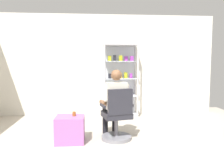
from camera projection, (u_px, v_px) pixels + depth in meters
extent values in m
plane|color=#B2A899|center=(115.00, 160.00, 3.24)|extent=(7.20, 7.20, 0.00)
cube|color=silver|center=(105.00, 65.00, 6.09)|extent=(6.00, 0.10, 2.70)
cylinder|color=#B7B7BC|center=(105.00, 81.00, 5.63)|extent=(0.05, 0.05, 1.90)
cylinder|color=#B7B7BC|center=(138.00, 81.00, 5.69)|extent=(0.05, 0.05, 1.90)
cylinder|color=#B7B7BC|center=(104.00, 80.00, 6.02)|extent=(0.05, 0.05, 1.90)
cylinder|color=#B7B7BC|center=(135.00, 80.00, 6.09)|extent=(0.05, 0.05, 1.90)
cube|color=#B7B7BC|center=(121.00, 45.00, 5.77)|extent=(0.90, 0.45, 0.04)
cube|color=#B7B7BC|center=(120.00, 115.00, 5.95)|extent=(0.90, 0.45, 0.04)
cube|color=silver|center=(119.00, 80.00, 6.07)|extent=(0.84, 0.02, 1.80)
cube|color=silver|center=(120.00, 95.00, 5.90)|extent=(0.82, 0.39, 0.02)
cube|color=#268C4C|center=(110.00, 93.00, 5.82)|extent=(0.09, 0.04, 0.12)
cube|color=gold|center=(117.00, 93.00, 5.88)|extent=(0.08, 0.05, 0.12)
cube|color=#264CB2|center=(124.00, 92.00, 5.92)|extent=(0.08, 0.05, 0.15)
cube|color=purple|center=(131.00, 92.00, 5.92)|extent=(0.08, 0.04, 0.14)
cube|color=silver|center=(120.00, 79.00, 5.85)|extent=(0.82, 0.39, 0.02)
cube|color=black|center=(110.00, 76.00, 5.78)|extent=(0.09, 0.05, 0.12)
cube|color=gold|center=(115.00, 75.00, 5.83)|extent=(0.08, 0.05, 0.16)
cube|color=gold|center=(120.00, 76.00, 5.83)|extent=(0.08, 0.04, 0.14)
cube|color=#999919|center=(126.00, 75.00, 5.89)|extent=(0.09, 0.05, 0.15)
cube|color=purple|center=(131.00, 76.00, 5.87)|extent=(0.07, 0.04, 0.13)
cube|color=silver|center=(120.00, 61.00, 5.81)|extent=(0.82, 0.39, 0.02)
cube|color=#999919|center=(109.00, 58.00, 5.76)|extent=(0.09, 0.03, 0.14)
cube|color=black|center=(115.00, 58.00, 5.79)|extent=(0.08, 0.04, 0.15)
cube|color=#999919|center=(121.00, 58.00, 5.76)|extent=(0.09, 0.06, 0.14)
cube|color=purple|center=(126.00, 59.00, 5.85)|extent=(0.09, 0.04, 0.12)
cube|color=purple|center=(132.00, 59.00, 5.78)|extent=(0.09, 0.05, 0.13)
cylinder|color=slate|center=(116.00, 137.00, 4.14)|extent=(0.56, 0.56, 0.06)
cylinder|color=slate|center=(116.00, 127.00, 4.12)|extent=(0.07, 0.07, 0.41)
cube|color=#26262D|center=(116.00, 115.00, 4.10)|extent=(0.58, 0.58, 0.10)
cube|color=#26262D|center=(120.00, 102.00, 3.87)|extent=(0.45, 0.18, 0.45)
cube|color=#26262D|center=(130.00, 104.00, 4.16)|extent=(0.11, 0.30, 0.04)
cube|color=#26262D|center=(103.00, 106.00, 4.00)|extent=(0.11, 0.30, 0.04)
cylinder|color=black|center=(118.00, 107.00, 4.31)|extent=(0.23, 0.42, 0.14)
cylinder|color=black|center=(115.00, 119.00, 4.52)|extent=(0.11, 0.11, 0.56)
cylinder|color=black|center=(108.00, 108.00, 4.25)|extent=(0.23, 0.42, 0.14)
cylinder|color=black|center=(105.00, 119.00, 4.46)|extent=(0.11, 0.11, 0.56)
cube|color=beige|center=(116.00, 96.00, 4.06)|extent=(0.40, 0.30, 0.50)
sphere|color=brown|center=(116.00, 75.00, 4.03)|extent=(0.20, 0.20, 0.20)
cylinder|color=beige|center=(127.00, 92.00, 4.12)|extent=(0.09, 0.09, 0.28)
cylinder|color=brown|center=(123.00, 102.00, 4.31)|extent=(0.15, 0.31, 0.08)
cylinder|color=beige|center=(106.00, 93.00, 4.00)|extent=(0.09, 0.09, 0.28)
cylinder|color=brown|center=(103.00, 103.00, 4.19)|extent=(0.15, 0.31, 0.08)
cube|color=#9E599E|center=(70.00, 129.00, 3.97)|extent=(0.50, 0.45, 0.47)
cylinder|color=brown|center=(74.00, 114.00, 3.97)|extent=(0.06, 0.06, 0.08)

